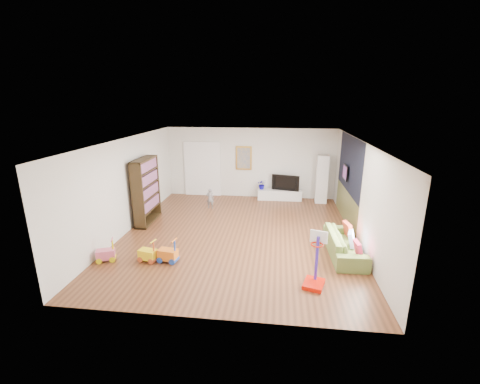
# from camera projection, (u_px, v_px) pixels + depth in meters

# --- Properties ---
(floor) EXTENTS (6.50, 7.50, 0.00)m
(floor) POSITION_uv_depth(u_px,v_px,m) (238.00, 234.00, 9.27)
(floor) COLOR brown
(floor) RESTS_ON ground
(ceiling) EXTENTS (6.50, 7.50, 0.00)m
(ceiling) POSITION_uv_depth(u_px,v_px,m) (238.00, 140.00, 8.51)
(ceiling) COLOR white
(ceiling) RESTS_ON ground
(wall_back) EXTENTS (6.50, 0.00, 2.70)m
(wall_back) POSITION_uv_depth(u_px,v_px,m) (250.00, 163.00, 12.46)
(wall_back) COLOR silver
(wall_back) RESTS_ON ground
(wall_front) EXTENTS (6.50, 0.00, 2.70)m
(wall_front) POSITION_uv_depth(u_px,v_px,m) (210.00, 250.00, 5.31)
(wall_front) COLOR silver
(wall_front) RESTS_ON ground
(wall_left) EXTENTS (0.00, 7.50, 2.70)m
(wall_left) POSITION_uv_depth(u_px,v_px,m) (127.00, 185.00, 9.26)
(wall_left) COLOR silver
(wall_left) RESTS_ON ground
(wall_right) EXTENTS (0.00, 7.50, 2.70)m
(wall_right) POSITION_uv_depth(u_px,v_px,m) (359.00, 193.00, 8.51)
(wall_right) COLOR white
(wall_right) RESTS_ON ground
(navy_accent) EXTENTS (0.01, 3.20, 1.70)m
(navy_accent) POSITION_uv_depth(u_px,v_px,m) (350.00, 164.00, 9.71)
(navy_accent) COLOR black
(navy_accent) RESTS_ON wall_right
(olive_wainscot) EXTENTS (0.01, 3.20, 1.00)m
(olive_wainscot) POSITION_uv_depth(u_px,v_px,m) (346.00, 206.00, 10.09)
(olive_wainscot) COLOR brown
(olive_wainscot) RESTS_ON wall_right
(doorway) EXTENTS (1.45, 0.06, 2.10)m
(doorway) POSITION_uv_depth(u_px,v_px,m) (203.00, 170.00, 12.72)
(doorway) COLOR white
(doorway) RESTS_ON ground
(painting_back) EXTENTS (0.62, 0.06, 0.92)m
(painting_back) POSITION_uv_depth(u_px,v_px,m) (244.00, 158.00, 12.39)
(painting_back) COLOR gold
(painting_back) RESTS_ON wall_back
(artwork_right) EXTENTS (0.04, 0.56, 0.46)m
(artwork_right) POSITION_uv_depth(u_px,v_px,m) (345.00, 172.00, 9.99)
(artwork_right) COLOR #7F3F8C
(artwork_right) RESTS_ON wall_right
(media_console) EXTENTS (1.68, 0.46, 0.39)m
(media_console) POSITION_uv_depth(u_px,v_px,m) (280.00, 195.00, 12.37)
(media_console) COLOR silver
(media_console) RESTS_ON ground
(tall_cabinet) EXTENTS (0.43, 0.43, 1.79)m
(tall_cabinet) POSITION_uv_depth(u_px,v_px,m) (322.00, 179.00, 11.86)
(tall_cabinet) COLOR white
(tall_cabinet) RESTS_ON ground
(bookshelf) EXTENTS (0.38, 1.39, 2.03)m
(bookshelf) POSITION_uv_depth(u_px,v_px,m) (146.00, 191.00, 9.94)
(bookshelf) COLOR #322411
(bookshelf) RESTS_ON ground
(sofa) EXTENTS (0.82, 1.97, 0.57)m
(sofa) POSITION_uv_depth(u_px,v_px,m) (345.00, 244.00, 7.98)
(sofa) COLOR olive
(sofa) RESTS_ON ground
(basketball_hoop) EXTENTS (0.53, 0.59, 1.18)m
(basketball_hoop) POSITION_uv_depth(u_px,v_px,m) (315.00, 260.00, 6.53)
(basketball_hoop) COLOR #C01102
(basketball_hoop) RESTS_ON ground
(ride_on_yellow) EXTENTS (0.46, 0.34, 0.56)m
(ride_on_yellow) POSITION_uv_depth(u_px,v_px,m) (148.00, 251.00, 7.64)
(ride_on_yellow) COLOR yellow
(ride_on_yellow) RESTS_ON ground
(ride_on_orange) EXTENTS (0.48, 0.34, 0.59)m
(ride_on_orange) POSITION_uv_depth(u_px,v_px,m) (168.00, 250.00, 7.62)
(ride_on_orange) COLOR orange
(ride_on_orange) RESTS_ON ground
(ride_on_pink) EXTENTS (0.48, 0.39, 0.55)m
(ride_on_pink) POSITION_uv_depth(u_px,v_px,m) (105.00, 251.00, 7.65)
(ride_on_pink) COLOR #DE5E7E
(ride_on_pink) RESTS_ON ground
(child) EXTENTS (0.27, 0.18, 0.73)m
(child) POSITION_uv_depth(u_px,v_px,m) (210.00, 198.00, 11.35)
(child) COLOR slate
(child) RESTS_ON ground
(tv) EXTENTS (1.05, 0.37, 0.61)m
(tv) POSITION_uv_depth(u_px,v_px,m) (286.00, 182.00, 12.24)
(tv) COLOR black
(tv) RESTS_ON media_console
(vase_plant) EXTENTS (0.37, 0.32, 0.39)m
(vase_plant) POSITION_uv_depth(u_px,v_px,m) (262.00, 184.00, 12.37)
(vase_plant) COLOR #0B0784
(vase_plant) RESTS_ON media_console
(pillow_left) EXTENTS (0.12, 0.36, 0.35)m
(pillow_left) POSITION_uv_depth(u_px,v_px,m) (358.00, 249.00, 7.36)
(pillow_left) COLOR #B02242
(pillow_left) RESTS_ON sofa
(pillow_center) EXTENTS (0.20, 0.39, 0.37)m
(pillow_center) POSITION_uv_depth(u_px,v_px,m) (352.00, 239.00, 7.88)
(pillow_center) COLOR white
(pillow_center) RESTS_ON sofa
(pillow_right) EXTENTS (0.18, 0.41, 0.40)m
(pillow_right) POSITION_uv_depth(u_px,v_px,m) (348.00, 230.00, 8.43)
(pillow_right) COLOR #BB3725
(pillow_right) RESTS_ON sofa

